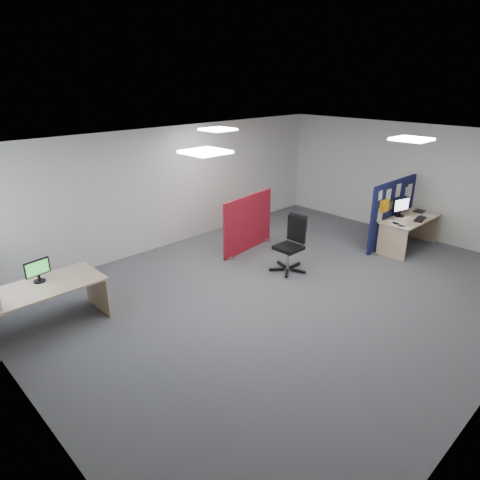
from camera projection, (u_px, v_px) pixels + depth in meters
floor at (289, 291)px, 7.91m from camera, size 9.00×9.00×0.00m
ceiling at (296, 143)px, 6.94m from camera, size 9.00×7.00×0.02m
wall_back at (174, 187)px, 9.78m from camera, size 9.00×0.02×2.70m
wall_left at (20, 316)px, 4.51m from camera, size 0.02×7.00×2.70m
wall_right at (411, 181)px, 10.34m from camera, size 0.02×7.00×2.70m
ceiling_lights at (279, 139)px, 7.62m from camera, size 4.10×4.10×0.04m
navy_divider at (392, 213)px, 9.79m from camera, size 1.87×0.30×1.55m
main_desk at (408, 225)px, 9.71m from camera, size 1.62×0.72×0.73m
monitor_main at (401, 206)px, 9.65m from camera, size 0.48×0.20×0.42m
keyboard at (420, 219)px, 9.50m from camera, size 0.48×0.26×0.02m
mouse at (422, 215)px, 9.78m from camera, size 0.11×0.08×0.03m
paper_tray at (419, 211)px, 10.08m from camera, size 0.29×0.24×0.01m
red_divider at (248, 223)px, 9.59m from camera, size 1.68×0.30×1.27m
second_desk at (43, 295)px, 6.59m from camera, size 1.76×0.88×0.73m
monitor_second at (38, 270)px, 6.57m from camera, size 0.40×0.18×0.36m
office_chair at (293, 240)px, 8.58m from camera, size 0.72×0.75×1.13m
desk_papers at (407, 222)px, 9.33m from camera, size 1.43×0.69×0.00m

